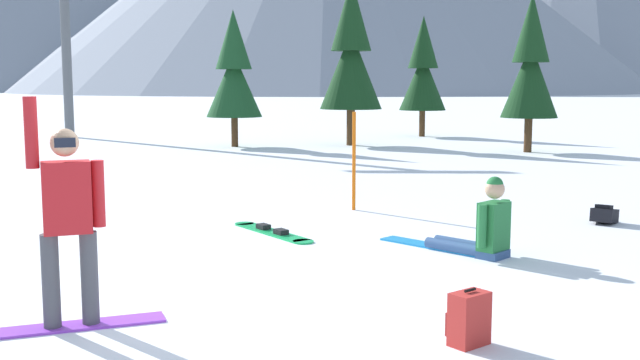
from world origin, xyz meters
The scene contains 11 objects.
ground_plane centered at (0.00, 0.00, 0.00)m, with size 800.00×800.00×0.00m, color white.
snowboarder_foreground centered at (-1.25, -0.89, 0.95)m, with size 1.58×0.85×2.01m.
snowboarder_midground centered at (2.81, 2.00, 0.35)m, with size 1.55×1.47×1.00m.
loose_snowboard_near_right centered at (0.11, 3.33, 0.02)m, with size 1.34×1.64×0.09m.
backpack_black centered at (5.07, 4.22, 0.14)m, with size 0.52×0.56×0.31m.
backpack_red centered at (2.13, -1.22, 0.21)m, with size 0.38×0.37×0.47m.
trail_marker_pole centered at (1.30, 5.34, 0.82)m, with size 0.06×0.06×1.64m, color orange.
pine_tree_broad centered at (1.38, 18.44, 3.02)m, with size 2.08×2.08×5.54m.
pine_tree_slender centered at (6.75, 16.06, 2.59)m, with size 1.70×1.70×4.76m.
pine_tree_leaning centered at (4.22, 22.71, 2.54)m, with size 1.82×1.82×4.66m.
pine_tree_short centered at (-2.46, 17.77, 2.43)m, with size 1.83×1.83×4.46m.
Camera 1 is at (1.11, -7.25, 2.13)m, focal length 42.75 mm.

